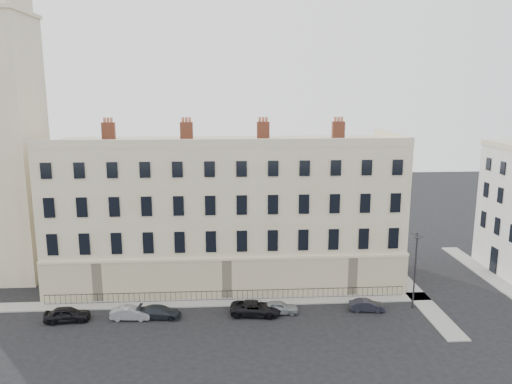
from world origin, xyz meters
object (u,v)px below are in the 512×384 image
at_px(car_d, 256,308).
at_px(car_f, 367,305).
at_px(car_a, 67,314).
at_px(car_e, 279,307).
at_px(car_c, 160,312).
at_px(streetlamp, 415,267).
at_px(car_b, 131,313).

relative_size(car_d, car_f, 1.43).
bearing_deg(car_a, car_f, -94.09).
distance_m(car_d, car_f, 10.43).
distance_m(car_d, car_e, 2.20).
bearing_deg(car_c, car_f, -83.03).
xyz_separation_m(car_d, car_e, (2.19, 0.19, -0.06)).
relative_size(car_c, streetlamp, 0.53).
xyz_separation_m(car_b, car_c, (2.58, 0.11, -0.02)).
height_order(car_d, car_e, car_d).
xyz_separation_m(car_c, car_e, (10.90, 0.24, 0.02)).
relative_size(car_d, streetlamp, 0.63).
bearing_deg(car_a, car_c, -93.58).
xyz_separation_m(car_c, car_d, (8.71, 0.05, 0.08)).
bearing_deg(car_b, car_e, -84.75).
xyz_separation_m(car_b, car_e, (13.48, 0.35, 0.01)).
bearing_deg(car_f, car_d, 97.42).
xyz_separation_m(car_c, streetlamp, (23.64, 0.52, 3.56)).
bearing_deg(car_d, car_f, -82.33).
bearing_deg(car_e, car_b, 93.36).
distance_m(car_c, car_e, 10.91).
bearing_deg(car_e, car_c, 93.12).
bearing_deg(car_b, car_f, -85.34).
bearing_deg(car_a, car_e, -93.68).
bearing_deg(car_e, car_d, 96.84).
bearing_deg(car_f, car_c, 97.10).
relative_size(car_b, car_d, 0.76).
distance_m(car_b, car_f, 21.72).
bearing_deg(streetlamp, car_e, 158.11).
relative_size(car_a, car_c, 1.01).
bearing_deg(car_c, car_e, -82.47).
bearing_deg(streetlamp, car_d, 158.65).
distance_m(car_a, car_b, 5.56).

